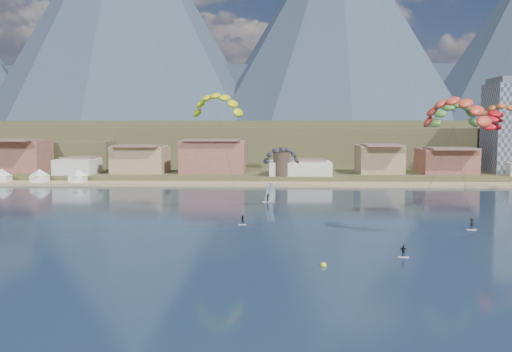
# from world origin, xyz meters

# --- Properties ---
(ground) EXTENTS (2400.00, 2400.00, 0.00)m
(ground) POSITION_xyz_m (0.00, 0.00, 0.00)
(ground) COLOR black
(ground) RESTS_ON ground
(beach) EXTENTS (2200.00, 12.00, 0.90)m
(beach) POSITION_xyz_m (0.00, 106.00, 0.25)
(beach) COLOR tan
(beach) RESTS_ON ground
(land) EXTENTS (2200.00, 900.00, 4.00)m
(land) POSITION_xyz_m (0.00, 560.00, 0.00)
(land) COLOR brown
(land) RESTS_ON ground
(foothills) EXTENTS (940.00, 210.00, 18.00)m
(foothills) POSITION_xyz_m (22.39, 232.47, 9.08)
(foothills) COLOR brown
(foothills) RESTS_ON ground
(mountain_ridge) EXTENTS (2060.00, 480.00, 400.00)m
(mountain_ridge) POSITION_xyz_m (-14.60, 823.65, 150.31)
(mountain_ridge) COLOR #2B3949
(mountain_ridge) RESTS_ON ground
(town) EXTENTS (400.00, 24.00, 12.00)m
(town) POSITION_xyz_m (-40.00, 122.00, 8.00)
(town) COLOR silver
(town) RESTS_ON ground
(watchtower) EXTENTS (5.82, 5.82, 8.60)m
(watchtower) POSITION_xyz_m (5.00, 114.00, 6.37)
(watchtower) COLOR #47382D
(watchtower) RESTS_ON ground
(beach_tents) EXTENTS (43.40, 6.40, 5.00)m
(beach_tents) POSITION_xyz_m (-76.25, 106.00, 3.71)
(beach_tents) COLOR white
(beach_tents) RESTS_ON ground
(kitesurfer_yellow) EXTENTS (12.90, 18.47, 27.73)m
(kitesurfer_yellow) POSITION_xyz_m (-8.94, 55.54, 23.21)
(kitesurfer_yellow) COLOR silver
(kitesurfer_yellow) RESTS_ON ground
(kitesurfer_orange) EXTENTS (17.06, 18.09, 26.18)m
(kitesurfer_orange) POSITION_xyz_m (31.72, 30.21, 21.19)
(kitesurfer_orange) COLOR silver
(kitesurfer_orange) RESTS_ON ground
(kitesurfer_green) EXTENTS (11.76, 15.82, 24.37)m
(kitesurfer_green) POSITION_xyz_m (37.89, 49.58, 20.95)
(kitesurfer_green) COLOR silver
(kitesurfer_green) RESTS_ON ground
(distant_kite_dark) EXTENTS (8.85, 6.55, 15.51)m
(distant_kite_dark) POSITION_xyz_m (4.50, 60.65, 12.40)
(distant_kite_dark) COLOR #262626
(distant_kite_dark) RESTS_ON ground
(distant_kite_orange) EXTENTS (11.17, 8.09, 24.54)m
(distant_kite_orange) POSITION_xyz_m (53.33, 65.58, 21.52)
(distant_kite_orange) COLOR #262626
(distant_kite_orange) RESTS_ON ground
(distant_kite_red) EXTENTS (8.06, 10.19, 22.93)m
(distant_kite_red) POSITION_xyz_m (48.73, 58.36, 20.03)
(distant_kite_red) COLOR #262626
(distant_kite_red) RESTS_ON ground
(windsurfer) EXTENTS (2.56, 2.78, 4.57)m
(windsurfer) POSITION_xyz_m (1.55, 70.25, 1.45)
(windsurfer) COLOR silver
(windsurfer) RESTS_ON ground
(buoy) EXTENTS (0.79, 0.79, 0.79)m
(buoy) POSITION_xyz_m (9.64, 12.73, 0.14)
(buoy) COLOR yellow
(buoy) RESTS_ON ground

